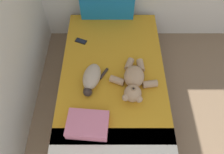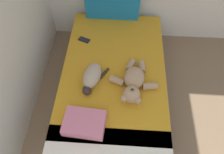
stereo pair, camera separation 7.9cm
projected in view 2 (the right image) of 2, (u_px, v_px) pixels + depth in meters
ground_plane at (171, 147)px, 2.43m from camera, size 9.05×9.05×0.00m
bed at (114, 82)px, 2.67m from camera, size 1.26×2.06×0.46m
patterned_cushion at (112, 4)px, 2.83m from camera, size 0.73×0.12×0.43m
cat at (92, 77)px, 2.34m from camera, size 0.31×0.42×0.15m
teddy_bear at (133, 83)px, 2.28m from camera, size 0.54×0.62×0.20m
cell_phone at (84, 40)px, 2.75m from camera, size 0.16×0.12×0.01m
throw_pillow at (85, 123)px, 2.05m from camera, size 0.42×0.31×0.11m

